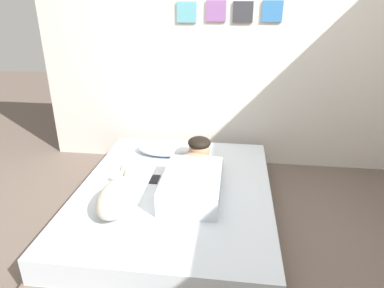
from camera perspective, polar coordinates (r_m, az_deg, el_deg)
ground_plane at (r=2.58m, az=3.87°, el=-16.84°), size 11.66×11.66×0.00m
back_wall at (r=3.49m, az=6.07°, el=16.38°), size 3.83×0.12×2.50m
bed at (r=2.79m, az=-2.82°, el=-9.76°), size 1.54×1.91×0.29m
pillow at (r=3.25m, az=-4.49°, el=-0.66°), size 0.52×0.32×0.11m
person_lying at (r=2.66m, az=0.38°, el=-5.08°), size 0.43×0.92×0.27m
dog at (r=2.47m, az=-11.99°, el=-8.21°), size 0.26×0.57×0.21m
coffee_cup at (r=2.92m, az=1.98°, el=-3.91°), size 0.12×0.09×0.07m
cell_phone at (r=2.82m, az=-6.23°, el=-5.89°), size 0.07×0.14×0.01m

